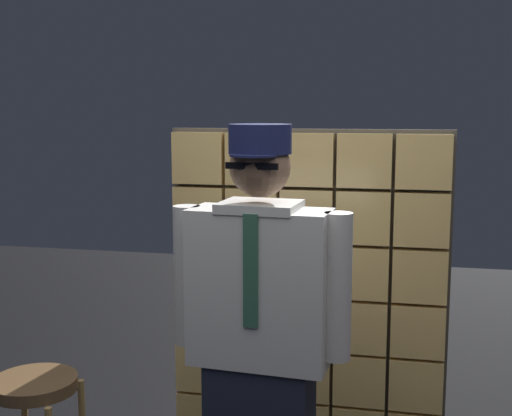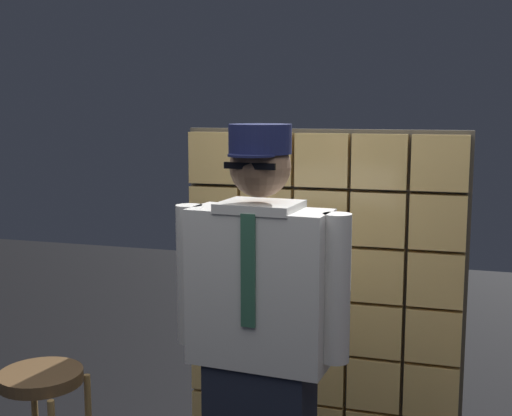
# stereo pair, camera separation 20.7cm
# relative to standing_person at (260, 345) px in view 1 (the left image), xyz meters

# --- Properties ---
(glass_block_wall) EXTENTS (1.48, 0.10, 1.77)m
(glass_block_wall) POSITION_rel_standing_person_xyz_m (0.05, 0.98, -0.07)
(glass_block_wall) COLOR #F2C672
(glass_block_wall) RESTS_ON ground
(standing_person) EXTENTS (0.72, 0.32, 1.80)m
(standing_person) POSITION_rel_standing_person_xyz_m (0.00, 0.00, 0.00)
(standing_person) COLOR #1E2333
(standing_person) RESTS_ON ground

